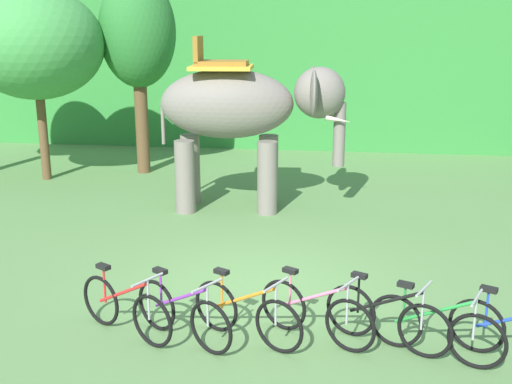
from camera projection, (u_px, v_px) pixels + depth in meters
The scene contains 11 objects.
ground_plane at pixel (259, 289), 9.60m from camera, with size 80.00×80.00×0.00m, color #567F47.
foliage_hedge at pixel (310, 68), 22.61m from camera, with size 36.00×6.00×4.99m, color #338438.
tree_right at pixel (35, 44), 15.66m from camera, with size 3.48×3.48×4.98m.
tree_far_right at pixel (138, 34), 16.38m from camera, with size 2.04×2.04×5.34m.
elephant at pixel (242, 111), 13.35m from camera, with size 4.20×2.09×3.78m.
bike_red at pixel (125, 308), 8.07m from camera, with size 1.52×0.89×0.92m.
bike_purple at pixel (182, 314), 7.92m from camera, with size 1.48×0.94×0.92m.
bike_orange at pixel (246, 314), 7.92m from camera, with size 1.54×0.86×0.92m.
bike_pink at pixel (315, 313), 7.95m from camera, with size 1.52×0.88×0.92m.
bike_black at pixel (386, 318), 7.80m from camera, with size 1.55×0.84×0.92m.
bike_green at pixel (435, 328), 7.53m from camera, with size 1.59×0.79×0.92m.
Camera 1 is at (1.17, -8.80, 3.96)m, focal length 43.13 mm.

